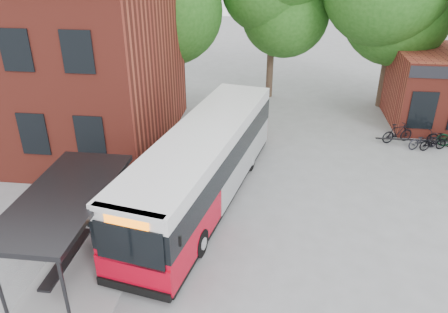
# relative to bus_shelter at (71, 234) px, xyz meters

# --- Properties ---
(ground) EXTENTS (100.00, 100.00, 0.00)m
(ground) POSITION_rel_bus_shelter_xyz_m (4.50, 1.00, -1.45)
(ground) COLOR slate
(bus_shelter) EXTENTS (3.60, 7.00, 2.90)m
(bus_shelter) POSITION_rel_bus_shelter_xyz_m (0.00, 0.00, 0.00)
(bus_shelter) COLOR #242427
(bus_shelter) RESTS_ON ground
(bike_rail) EXTENTS (5.20, 0.10, 0.38)m
(bike_rail) POSITION_rel_bus_shelter_xyz_m (13.78, 11.00, -1.26)
(bike_rail) COLOR #242427
(bike_rail) RESTS_ON ground
(tree_0) EXTENTS (7.92, 7.92, 11.00)m
(tree_0) POSITION_rel_bus_shelter_xyz_m (-1.50, 17.00, 4.05)
(tree_0) COLOR #1E5316
(tree_0) RESTS_ON ground
(tree_1) EXTENTS (7.92, 7.92, 10.40)m
(tree_1) POSITION_rel_bus_shelter_xyz_m (5.50, 18.00, 3.75)
(tree_1) COLOR #1E5316
(tree_1) RESTS_ON ground
(tree_2) EXTENTS (7.92, 7.92, 11.00)m
(tree_2) POSITION_rel_bus_shelter_xyz_m (12.50, 17.00, 4.05)
(tree_2) COLOR #1E5316
(tree_2) RESTS_ON ground
(city_bus) EXTENTS (4.80, 12.14, 3.02)m
(city_bus) POSITION_rel_bus_shelter_xyz_m (3.33, 4.82, 0.06)
(city_bus) COLOR #BA0318
(city_bus) RESTS_ON ground
(bicycle_1) EXTENTS (1.79, 1.10, 1.04)m
(bicycle_1) POSITION_rel_bus_shelter_xyz_m (12.32, 11.41, -0.93)
(bicycle_1) COLOR black
(bicycle_1) RESTS_ON ground
(bicycle_2) EXTENTS (1.80, 1.23, 0.90)m
(bicycle_2) POSITION_rel_bus_shelter_xyz_m (13.46, 10.79, -1.00)
(bicycle_2) COLOR black
(bicycle_2) RESTS_ON ground
(bicycle_3) EXTENTS (1.53, 0.86, 0.88)m
(bicycle_3) POSITION_rel_bus_shelter_xyz_m (13.89, 10.65, -1.01)
(bicycle_3) COLOR black
(bicycle_3) RESTS_ON ground
(bicycle_4) EXTENTS (1.83, 1.10, 0.91)m
(bicycle_4) POSITION_rel_bus_shelter_xyz_m (14.68, 11.25, -1.00)
(bicycle_4) COLOR black
(bicycle_4) RESTS_ON ground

